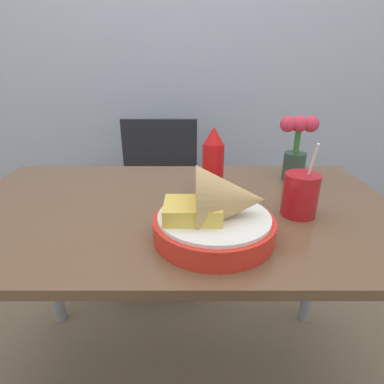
{
  "coord_description": "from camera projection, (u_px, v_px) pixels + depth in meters",
  "views": [
    {
      "loc": [
        0.05,
        -0.78,
        1.09
      ],
      "look_at": [
        0.05,
        -0.05,
        0.8
      ],
      "focal_mm": 28.0,
      "sensor_mm": 36.0,
      "label": 1
    }
  ],
  "objects": [
    {
      "name": "ground_plane",
      "position": [
        179.0,
        380.0,
        1.14
      ],
      "size": [
        12.0,
        12.0,
        0.0
      ],
      "primitive_type": "plane",
      "color": "#7A664C"
    },
    {
      "name": "wall_window",
      "position": [
        183.0,
        29.0,
        1.68
      ],
      "size": [
        7.0,
        0.06,
        2.6
      ],
      "color": "#9EA8B7",
      "rests_on": "ground_plane"
    },
    {
      "name": "dining_table",
      "position": [
        176.0,
        235.0,
        0.9
      ],
      "size": [
        1.26,
        0.72,
        0.74
      ],
      "color": "brown",
      "rests_on": "ground_plane"
    },
    {
      "name": "chair_far_window",
      "position": [
        159.0,
        187.0,
        1.6
      ],
      "size": [
        0.4,
        0.4,
        0.85
      ],
      "color": "black",
      "rests_on": "ground_plane"
    },
    {
      "name": "food_basket",
      "position": [
        219.0,
        214.0,
        0.67
      ],
      "size": [
        0.28,
        0.28,
        0.17
      ],
      "color": "red",
      "rests_on": "dining_table"
    },
    {
      "name": "ketchup_bottle",
      "position": [
        212.0,
        163.0,
        0.89
      ],
      "size": [
        0.06,
        0.06,
        0.21
      ],
      "color": "red",
      "rests_on": "dining_table"
    },
    {
      "name": "drink_cup",
      "position": [
        299.0,
        196.0,
        0.78
      ],
      "size": [
        0.09,
        0.09,
        0.2
      ],
      "color": "red",
      "rests_on": "dining_table"
    },
    {
      "name": "flower_vase",
      "position": [
        295.0,
        147.0,
        1.01
      ],
      "size": [
        0.13,
        0.07,
        0.22
      ],
      "color": "#2D4738",
      "rests_on": "dining_table"
    }
  ]
}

